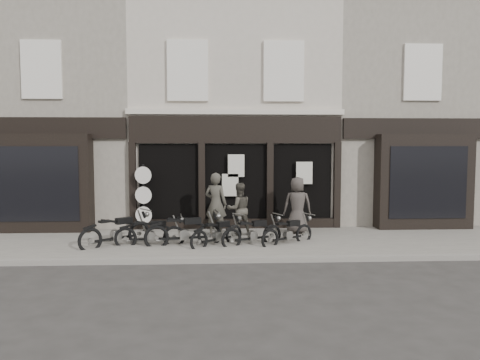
{
  "coord_description": "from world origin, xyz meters",
  "views": [
    {
      "loc": [
        -0.62,
        -12.8,
        2.96
      ],
      "look_at": [
        0.07,
        1.6,
        1.86
      ],
      "focal_mm": 35.0,
      "sensor_mm": 36.0,
      "label": 1
    }
  ],
  "objects_px": {
    "motorcycle_2": "(184,234)",
    "man_centre": "(239,209)",
    "motorcycle_4": "(253,235)",
    "motorcycle_0": "(116,234)",
    "man_left": "(216,204)",
    "man_right": "(297,205)",
    "motorcycle_3": "(218,236)",
    "advert_sign_post": "(144,201)",
    "motorcycle_5": "(288,235)",
    "motorcycle_1": "(151,235)"
  },
  "relations": [
    {
      "from": "man_centre",
      "to": "man_right",
      "type": "relative_size",
      "value": 0.9
    },
    {
      "from": "motorcycle_2",
      "to": "motorcycle_4",
      "type": "height_order",
      "value": "motorcycle_2"
    },
    {
      "from": "motorcycle_5",
      "to": "man_centre",
      "type": "relative_size",
      "value": 1.03
    },
    {
      "from": "man_right",
      "to": "advert_sign_post",
      "type": "height_order",
      "value": "advert_sign_post"
    },
    {
      "from": "motorcycle_1",
      "to": "man_centre",
      "type": "height_order",
      "value": "man_centre"
    },
    {
      "from": "motorcycle_0",
      "to": "man_centre",
      "type": "height_order",
      "value": "man_centre"
    },
    {
      "from": "motorcycle_4",
      "to": "motorcycle_5",
      "type": "relative_size",
      "value": 1.08
    },
    {
      "from": "man_left",
      "to": "man_right",
      "type": "bearing_deg",
      "value": -153.9
    },
    {
      "from": "man_left",
      "to": "man_centre",
      "type": "distance_m",
      "value": 0.74
    },
    {
      "from": "motorcycle_4",
      "to": "man_left",
      "type": "bearing_deg",
      "value": 103.2
    },
    {
      "from": "motorcycle_3",
      "to": "advert_sign_post",
      "type": "bearing_deg",
      "value": 97.53
    },
    {
      "from": "motorcycle_3",
      "to": "advert_sign_post",
      "type": "distance_m",
      "value": 3.32
    },
    {
      "from": "motorcycle_0",
      "to": "motorcycle_3",
      "type": "xyz_separation_m",
      "value": [
        2.87,
        -0.07,
        -0.06
      ]
    },
    {
      "from": "motorcycle_0",
      "to": "motorcycle_4",
      "type": "bearing_deg",
      "value": -39.7
    },
    {
      "from": "motorcycle_4",
      "to": "man_centre",
      "type": "bearing_deg",
      "value": 78.8
    },
    {
      "from": "motorcycle_2",
      "to": "man_left",
      "type": "relative_size",
      "value": 1.12
    },
    {
      "from": "motorcycle_2",
      "to": "man_right",
      "type": "relative_size",
      "value": 1.21
    },
    {
      "from": "man_left",
      "to": "man_centre",
      "type": "relative_size",
      "value": 1.2
    },
    {
      "from": "motorcycle_1",
      "to": "motorcycle_4",
      "type": "distance_m",
      "value": 2.91
    },
    {
      "from": "motorcycle_1",
      "to": "man_right",
      "type": "relative_size",
      "value": 1.1
    },
    {
      "from": "motorcycle_1",
      "to": "man_right",
      "type": "height_order",
      "value": "man_right"
    },
    {
      "from": "motorcycle_2",
      "to": "man_left",
      "type": "bearing_deg",
      "value": 44.39
    },
    {
      "from": "man_left",
      "to": "motorcycle_2",
      "type": "bearing_deg",
      "value": 78.94
    },
    {
      "from": "motorcycle_4",
      "to": "motorcycle_5",
      "type": "height_order",
      "value": "motorcycle_4"
    },
    {
      "from": "motorcycle_1",
      "to": "motorcycle_5",
      "type": "relative_size",
      "value": 1.18
    },
    {
      "from": "motorcycle_3",
      "to": "motorcycle_4",
      "type": "relative_size",
      "value": 0.87
    },
    {
      "from": "motorcycle_2",
      "to": "man_centre",
      "type": "height_order",
      "value": "man_centre"
    },
    {
      "from": "man_left",
      "to": "man_centre",
      "type": "bearing_deg",
      "value": -156.69
    },
    {
      "from": "motorcycle_5",
      "to": "man_left",
      "type": "bearing_deg",
      "value": 114.93
    },
    {
      "from": "motorcycle_2",
      "to": "motorcycle_3",
      "type": "height_order",
      "value": "motorcycle_2"
    },
    {
      "from": "man_right",
      "to": "motorcycle_1",
      "type": "bearing_deg",
      "value": 23.45
    },
    {
      "from": "motorcycle_0",
      "to": "motorcycle_5",
      "type": "xyz_separation_m",
      "value": [
        4.9,
        -0.01,
        -0.06
      ]
    },
    {
      "from": "motorcycle_2",
      "to": "man_centre",
      "type": "distance_m",
      "value": 2.17
    },
    {
      "from": "motorcycle_2",
      "to": "man_right",
      "type": "height_order",
      "value": "man_right"
    },
    {
      "from": "motorcycle_4",
      "to": "man_centre",
      "type": "distance_m",
      "value": 1.49
    },
    {
      "from": "motorcycle_3",
      "to": "man_centre",
      "type": "bearing_deg",
      "value": 23.14
    },
    {
      "from": "man_centre",
      "to": "motorcycle_3",
      "type": "bearing_deg",
      "value": 49.18
    },
    {
      "from": "motorcycle_4",
      "to": "man_right",
      "type": "relative_size",
      "value": 1.0
    },
    {
      "from": "motorcycle_2",
      "to": "motorcycle_5",
      "type": "relative_size",
      "value": 1.3
    },
    {
      "from": "motorcycle_2",
      "to": "motorcycle_4",
      "type": "distance_m",
      "value": 1.96
    },
    {
      "from": "motorcycle_0",
      "to": "motorcycle_4",
      "type": "distance_m",
      "value": 3.88
    },
    {
      "from": "motorcycle_5",
      "to": "man_centre",
      "type": "distance_m",
      "value": 1.97
    },
    {
      "from": "motorcycle_2",
      "to": "man_left",
      "type": "distance_m",
      "value": 1.75
    },
    {
      "from": "motorcycle_0",
      "to": "motorcycle_2",
      "type": "xyz_separation_m",
      "value": [
        1.92,
        -0.06,
        0.0
      ]
    },
    {
      "from": "advert_sign_post",
      "to": "motorcycle_2",
      "type": "bearing_deg",
      "value": -44.11
    },
    {
      "from": "man_centre",
      "to": "advert_sign_post",
      "type": "height_order",
      "value": "advert_sign_post"
    },
    {
      "from": "man_left",
      "to": "advert_sign_post",
      "type": "xyz_separation_m",
      "value": [
        -2.37,
        0.79,
        0.02
      ]
    },
    {
      "from": "motorcycle_5",
      "to": "man_left",
      "type": "relative_size",
      "value": 0.86
    },
    {
      "from": "motorcycle_1",
      "to": "motorcycle_3",
      "type": "bearing_deg",
      "value": -8.59
    },
    {
      "from": "motorcycle_5",
      "to": "man_right",
      "type": "bearing_deg",
      "value": 37.13
    }
  ]
}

